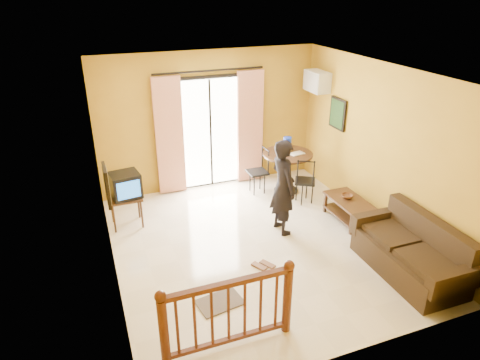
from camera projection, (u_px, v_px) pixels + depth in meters
name	position (u px, v px, depth m)	size (l,w,h in m)	color
ground	(256.00, 244.00, 7.09)	(5.00, 5.00, 0.00)	beige
room_shell	(258.00, 148.00, 6.37)	(5.00, 5.00, 5.00)	white
balcony_door	(211.00, 132.00, 8.65)	(2.25, 0.14, 2.46)	black
tv_table	(125.00, 201.00, 7.45)	(0.56, 0.47, 0.56)	black
television	(125.00, 185.00, 7.33)	(0.54, 0.51, 0.44)	black
picture_left	(107.00, 185.00, 5.55)	(0.05, 0.42, 0.52)	black
dining_table	(287.00, 161.00, 8.62)	(1.01, 1.01, 0.84)	black
water_jug	(287.00, 145.00, 8.55)	(0.17, 0.17, 0.31)	#132EB4
serving_tray	(297.00, 153.00, 8.51)	(0.28, 0.18, 0.02)	beige
dining_chairs	(280.00, 197.00, 8.64)	(1.17, 1.20, 0.95)	black
air_conditioner	(317.00, 81.00, 8.51)	(0.31, 0.60, 0.40)	white
botanical_print	(338.00, 114.00, 8.21)	(0.05, 0.50, 0.60)	black
coffee_table	(348.00, 207.00, 7.67)	(0.53, 0.96, 0.42)	black
bowl	(347.00, 196.00, 7.66)	(0.20, 0.20, 0.06)	brown
sofa	(412.00, 253.00, 6.28)	(0.86, 1.81, 0.87)	black
standing_person	(283.00, 187.00, 7.14)	(0.61, 0.40, 1.67)	black
stair_balustrade	(229.00, 309.00, 4.87)	(1.63, 0.13, 1.04)	#471E0F
doormat	(220.00, 302.00, 5.79)	(0.60, 0.40, 0.02)	#584D46
sandals	(263.00, 265.00, 6.53)	(0.35, 0.27, 0.03)	brown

